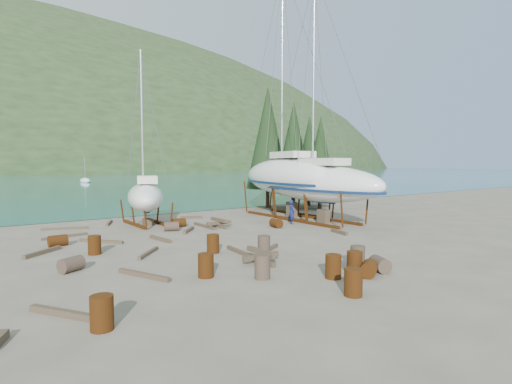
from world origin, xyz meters
TOP-DOWN VIEW (x-y plane):
  - ground at (0.00, 0.00)m, footprint 600.00×600.00m
  - far_house_right at (30.00, 190.00)m, footprint 6.60×5.60m
  - cypress_near_right at (12.50, 12.00)m, footprint 3.60×3.60m
  - cypress_mid_right at (14.00, 10.00)m, footprint 3.06×3.06m
  - cypress_back_left at (11.00, 14.00)m, footprint 4.14×4.14m
  - cypress_far_right at (15.50, 13.00)m, footprint 3.24×3.24m
  - moored_boat_mid at (10.00, 80.00)m, footprint 2.00×5.00m
  - large_sailboat_near at (7.83, 4.13)m, footprint 3.45×11.16m
  - large_sailboat_far at (8.19, 7.95)m, footprint 5.88×12.88m
  - small_sailboat_shore at (-2.50, 10.35)m, footprint 4.74×7.79m
  - worker at (5.80, 4.67)m, footprint 0.57×0.70m
  - drum_0 at (-9.89, -5.88)m, footprint 0.58×0.58m
  - drum_1 at (0.32, -6.65)m, footprint 0.91×1.05m
  - drum_2 at (-8.79, 6.03)m, footprint 0.91×0.63m
  - drum_3 at (-2.77, -7.93)m, footprint 0.58×0.58m
  - drum_4 at (-1.11, 8.12)m, footprint 0.97×0.74m
  - drum_5 at (-1.52, -1.67)m, footprint 0.58×0.58m
  - drum_6 at (3.93, 4.07)m, footprint 0.71×0.96m
  - drum_7 at (-0.75, -6.30)m, footprint 0.58×0.58m
  - drum_8 at (-7.78, 3.00)m, footprint 0.58×0.58m
  - drum_9 at (-2.18, 6.93)m, footprint 1.02×0.84m
  - drum_10 at (-1.82, -6.21)m, footprint 0.58×0.58m
  - drum_12 at (-0.57, -6.83)m, footprint 1.05×0.96m
  - drum_13 at (-5.48, -3.32)m, footprint 0.58×0.58m
  - drum_14 at (-3.23, 0.02)m, footprint 0.58×0.58m
  - drum_15 at (-9.31, 0.43)m, footprint 1.05×0.92m
  - drum_16 at (-3.92, -4.70)m, footprint 0.58×0.58m
  - drum_17 at (0.13, -5.73)m, footprint 0.58×0.58m
  - timber_0 at (-7.42, 11.43)m, footprint 2.64×1.10m
  - timber_1 at (5.52, 0.04)m, footprint 0.61×1.62m
  - timber_2 at (-9.71, 4.52)m, footprint 1.81×1.58m
  - timber_4 at (-4.00, 4.39)m, footprint 0.41×2.08m
  - timber_5 at (-2.31, -0.97)m, footprint 0.50×2.77m
  - timber_6 at (1.43, 11.23)m, footprint 1.56×0.99m
  - timber_7 at (-0.72, -1.13)m, footprint 1.63×1.04m
  - timber_8 at (-1.44, 6.03)m, footprint 1.44×1.56m
  - timber_9 at (-4.42, 12.26)m, footprint 1.05×2.17m
  - timber_10 at (0.19, 6.96)m, footprint 0.27×2.92m
  - timber_11 at (-5.80, 1.49)m, footprint 1.62×1.79m
  - timber_12 at (-7.34, -1.96)m, footprint 1.13×2.39m
  - timber_14 at (-10.47, -4.38)m, footprint 1.47×2.16m
  - timber_15 at (-8.00, 8.40)m, footprint 2.51×0.65m
  - timber_17 at (-6.78, 5.64)m, footprint 1.76×2.12m
  - timber_pile_fore at (-2.61, -2.89)m, footprint 1.80×1.80m
  - timber_pile_aft at (0.91, 6.33)m, footprint 1.80×1.80m

SIDE VIEW (x-z plane):
  - ground at x=0.00m, z-range 0.00..0.00m
  - timber_0 at x=-7.42m, z-range 0.00..0.14m
  - timber_15 at x=-8.00m, z-range 0.00..0.15m
  - timber_9 at x=-4.42m, z-range 0.00..0.15m
  - timber_11 at x=-5.80m, z-range 0.00..0.15m
  - timber_5 at x=-2.31m, z-range 0.00..0.16m
  - timber_17 at x=-6.78m, z-range 0.00..0.16m
  - timber_10 at x=0.19m, z-range 0.00..0.16m
  - timber_12 at x=-7.34m, z-range 0.00..0.17m
  - timber_4 at x=-4.00m, z-range 0.00..0.17m
  - timber_7 at x=-0.72m, z-range 0.00..0.17m
  - timber_14 at x=-10.47m, z-range 0.00..0.18m
  - timber_2 at x=-9.71m, z-range 0.00..0.19m
  - timber_8 at x=-1.44m, z-range 0.00..0.19m
  - timber_6 at x=1.43m, z-range 0.00..0.19m
  - timber_1 at x=5.52m, z-range 0.00..0.19m
  - drum_1 at x=0.32m, z-range 0.00..0.58m
  - drum_2 at x=-8.79m, z-range 0.00..0.58m
  - drum_4 at x=-1.11m, z-range 0.00..0.58m
  - drum_6 at x=3.93m, z-range 0.00..0.58m
  - drum_9 at x=-2.18m, z-range 0.00..0.58m
  - drum_12 at x=-0.57m, z-range 0.00..0.58m
  - drum_15 at x=-9.31m, z-range 0.00..0.58m
  - timber_pile_fore at x=-2.61m, z-range 0.00..0.60m
  - timber_pile_aft at x=0.91m, z-range 0.00..0.60m
  - moored_boat_mid at x=10.00m, z-range -2.64..3.41m
  - drum_0 at x=-9.89m, z-range 0.00..0.88m
  - drum_3 at x=-2.77m, z-range 0.00..0.88m
  - drum_5 at x=-1.52m, z-range 0.00..0.88m
  - drum_7 at x=-0.75m, z-range 0.00..0.88m
  - drum_8 at x=-7.78m, z-range 0.00..0.88m
  - drum_10 at x=-1.82m, z-range 0.00..0.88m
  - drum_13 at x=-5.48m, z-range 0.00..0.88m
  - drum_14 at x=-3.23m, z-range 0.00..0.88m
  - drum_16 at x=-3.92m, z-range 0.00..0.88m
  - drum_17 at x=0.13m, z-range 0.00..0.88m
  - worker at x=5.80m, z-range 0.00..1.68m
  - small_sailboat_shore at x=-2.50m, z-range -3.99..7.91m
  - large_sailboat_near at x=7.83m, z-range -5.93..11.56m
  - far_house_right at x=30.00m, z-range 0.12..5.72m
  - large_sailboat_far at x=8.19m, z-range -6.61..13.02m
  - cypress_mid_right at x=14.00m, z-range 0.67..9.17m
  - cypress_far_right at x=15.50m, z-range 0.71..9.71m
  - cypress_near_right at x=12.50m, z-range 0.79..10.79m
  - cypress_back_left at x=11.00m, z-range 0.91..12.41m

